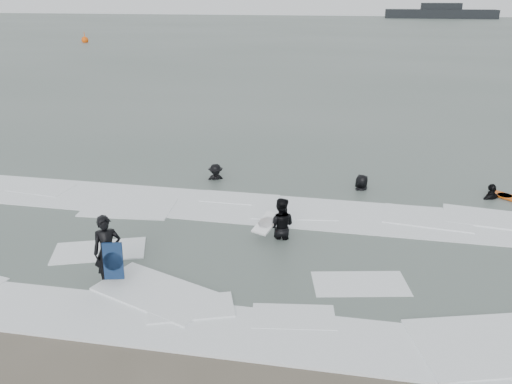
% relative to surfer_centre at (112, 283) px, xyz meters
% --- Properties ---
extents(ground, '(320.00, 320.00, 0.00)m').
position_rel_surfer_centre_xyz_m(ground, '(2.97, -0.74, 0.00)').
color(ground, brown).
rests_on(ground, ground).
extents(sea, '(320.00, 320.00, 0.00)m').
position_rel_surfer_centre_xyz_m(sea, '(2.97, 79.26, 0.06)').
color(sea, '#47544C').
rests_on(sea, ground).
extents(surfer_centre, '(0.84, 0.75, 1.92)m').
position_rel_surfer_centre_xyz_m(surfer_centre, '(0.00, 0.00, 0.00)').
color(surfer_centre, black).
rests_on(surfer_centre, ground).
extents(surfer_wading, '(0.93, 0.74, 1.86)m').
position_rel_surfer_centre_xyz_m(surfer_wading, '(3.89, 3.39, 0.00)').
color(surfer_wading, black).
rests_on(surfer_wading, ground).
extents(surfer_breaker, '(1.16, 0.94, 1.56)m').
position_rel_surfer_centre_xyz_m(surfer_breaker, '(0.65, 7.79, 0.00)').
color(surfer_breaker, black).
rests_on(surfer_breaker, ground).
extents(surfer_right_near, '(1.09, 0.91, 1.75)m').
position_rel_surfer_centre_xyz_m(surfer_right_near, '(10.95, 7.87, 0.00)').
color(surfer_right_near, black).
rests_on(surfer_right_near, ground).
extents(surfer_right_far, '(0.96, 1.03, 1.77)m').
position_rel_surfer_centre_xyz_m(surfer_right_far, '(6.33, 7.88, 0.00)').
color(surfer_right_far, black).
rests_on(surfer_right_far, ground).
extents(surf_foam, '(30.03, 9.06, 0.09)m').
position_rel_surfer_centre_xyz_m(surf_foam, '(2.97, 2.96, 0.04)').
color(surf_foam, white).
rests_on(surf_foam, ground).
extents(bodyboards, '(11.95, 8.98, 1.25)m').
position_rel_surfer_centre_xyz_m(bodyboards, '(5.14, 3.71, 0.50)').
color(bodyboards, '#0E2245').
rests_on(bodyboards, ground).
extents(buoy, '(1.00, 1.00, 1.65)m').
position_rel_surfer_centre_xyz_m(buoy, '(-33.99, 60.60, 0.42)').
color(buoy, '#EA500A').
rests_on(buoy, ground).
extents(vessel_horizon, '(30.58, 5.46, 4.15)m').
position_rel_surfer_centre_xyz_m(vessel_horizon, '(28.47, 148.57, 1.54)').
color(vessel_horizon, black).
rests_on(vessel_horizon, ground).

